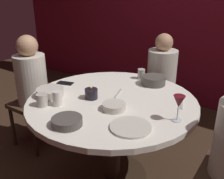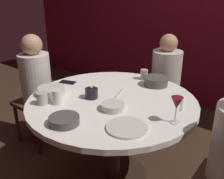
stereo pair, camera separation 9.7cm
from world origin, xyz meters
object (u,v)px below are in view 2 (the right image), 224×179
Objects in this scene: cup_by_left_diner at (144,74)px; dining_table at (112,118)px; cup_near_candle at (42,98)px; bowl_serving_large at (51,91)px; bowl_small_white at (113,106)px; wine_glass at (177,104)px; candle_holder at (91,93)px; dinner_plate at (127,127)px; seated_diner_left at (36,78)px; cup_by_right_diner at (57,97)px; bowl_salad_center at (64,120)px; seated_diner_back at (166,75)px; bowl_sauce_side at (156,81)px; cell_phone at (68,82)px.

dining_table is at bearing -86.41° from cup_by_left_diner.
bowl_serving_large is at bearing 117.84° from cup_near_candle.
cup_by_left_diner reaches higher than bowl_small_white.
wine_glass is at bearing -4.01° from dining_table.
candle_holder is 0.52m from dinner_plate.
wine_glass is (1.47, -0.04, 0.17)m from seated_diner_left.
wine_glass is 0.45m from bowl_small_white.
cup_by_right_diner is (-0.13, -0.23, 0.02)m from candle_holder.
candle_holder is 0.26m from cup_by_right_diner.
cup_by_right_diner is (-0.27, -0.31, 0.21)m from dining_table.
cup_near_candle is 0.96m from cup_by_left_diner.
cup_by_right_diner is (0.67, -0.31, 0.10)m from seated_diner_left.
dining_table is at bearing 88.21° from bowl_salad_center.
seated_diner_back is 1.35m from cup_near_candle.
wine_glass is 0.95m from cup_near_candle.
cup_near_candle is (-0.48, -0.84, 0.01)m from bowl_sauce_side.
bowl_small_white is at bearing 70.26° from bowl_salad_center.
cell_phone is at bearing -135.22° from cup_by_left_diner.
seated_diner_left is 1.30m from dinner_plate.
cup_by_left_diner is at bearing 30.26° from seated_diner_left.
candle_holder is 0.47× the size of bowl_serving_large.
dining_table is at bearing 27.44° from bowl_serving_large.
candle_holder is at bearing 156.32° from dinner_plate.
bowl_sauce_side is at bearing 81.52° from bowl_salad_center.
bowl_sauce_side is at bearing 50.89° from bowl_serving_large.
bowl_small_white is (1.05, -0.13, 0.06)m from seated_diner_left.
cup_near_candle is 1.00× the size of cup_by_left_diner.
bowl_small_white reaches higher than cell_phone.
cell_phone is at bearing -147.06° from bowl_sauce_side.
dining_table is 14.10× the size of cup_by_left_diner.
bowl_small_white is at bearing -77.94° from cup_by_left_diner.
seated_diner_left reaches higher than dining_table.
seated_diner_back reaches higher than candle_holder.
candle_holder is at bearing -5.52° from seated_diner_left.
bowl_serving_large is at bearing 153.23° from cup_by_right_diner.
bowl_salad_center is at bearing -109.74° from bowl_small_white.
cup_by_right_diner is (-0.39, -0.77, 0.02)m from bowl_sauce_side.
dining_table is 0.93m from seated_diner_back.
dining_table is 1.14× the size of seated_diner_left.
dinner_plate is at bearing 28.99° from bowl_salad_center.
bowl_sauce_side reaches higher than bowl_serving_large.
cup_by_right_diner reaches higher than dinner_plate.
cup_near_candle and cup_by_left_diner have the same top height.
cup_by_right_diner reaches higher than bowl_salad_center.
bowl_sauce_side is (0.65, 0.42, 0.03)m from cell_phone.
bowl_small_white is (0.25, -0.06, -0.02)m from candle_holder.
bowl_salad_center reaches higher than dinner_plate.
bowl_small_white is at bearing -12.76° from candle_holder.
dining_table is 0.51m from bowl_salad_center.
bowl_serving_large is at bearing -117.92° from cup_by_left_diner.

